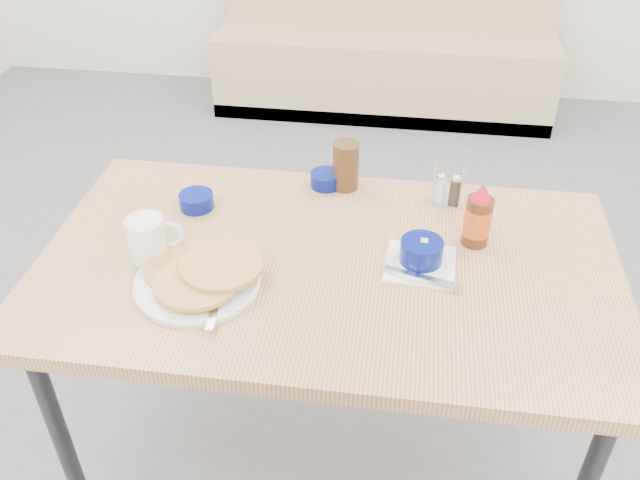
# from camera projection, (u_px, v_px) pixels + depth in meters

# --- Properties ---
(booth_bench) EXTENTS (1.90, 0.56, 1.22)m
(booth_bench) POSITION_uv_depth(u_px,v_px,m) (385.00, 46.00, 3.89)
(booth_bench) COLOR tan
(booth_bench) RESTS_ON ground
(dining_table) EXTENTS (1.40, 0.80, 0.76)m
(dining_table) POSITION_uv_depth(u_px,v_px,m) (328.00, 281.00, 1.67)
(dining_table) COLOR tan
(dining_table) RESTS_ON ground
(pancake_plate) EXTENTS (0.30, 0.31, 0.05)m
(pancake_plate) POSITION_uv_depth(u_px,v_px,m) (199.00, 276.00, 1.55)
(pancake_plate) COLOR white
(pancake_plate) RESTS_ON dining_table
(coffee_mug) EXTENTS (0.13, 0.09, 0.11)m
(coffee_mug) POSITION_uv_depth(u_px,v_px,m) (149.00, 238.00, 1.61)
(coffee_mug) COLOR white
(coffee_mug) RESTS_ON dining_table
(grits_setting) EXTENTS (0.18, 0.18, 0.07)m
(grits_setting) POSITION_uv_depth(u_px,v_px,m) (421.00, 255.00, 1.60)
(grits_setting) COLOR white
(grits_setting) RESTS_ON dining_table
(creamer_bowl) EXTENTS (0.09, 0.09, 0.04)m
(creamer_bowl) POSITION_uv_depth(u_px,v_px,m) (196.00, 201.00, 1.81)
(creamer_bowl) COLOR #041063
(creamer_bowl) RESTS_ON dining_table
(butter_bowl) EXTENTS (0.09, 0.09, 0.04)m
(butter_bowl) POSITION_uv_depth(u_px,v_px,m) (326.00, 179.00, 1.90)
(butter_bowl) COLOR #041063
(butter_bowl) RESTS_ON dining_table
(amber_tumbler) EXTENTS (0.08, 0.08, 0.14)m
(amber_tumbler) POSITION_uv_depth(u_px,v_px,m) (346.00, 166.00, 1.86)
(amber_tumbler) COLOR #3E2713
(amber_tumbler) RESTS_ON dining_table
(condiment_caddy) EXTENTS (0.09, 0.06, 0.10)m
(condiment_caddy) POSITION_uv_depth(u_px,v_px,m) (447.00, 191.00, 1.82)
(condiment_caddy) COLOR silver
(condiment_caddy) RESTS_ON dining_table
(syrup_bottle) EXTENTS (0.07, 0.07, 0.17)m
(syrup_bottle) POSITION_uv_depth(u_px,v_px,m) (478.00, 218.00, 1.65)
(syrup_bottle) COLOR #47230F
(syrup_bottle) RESTS_ON dining_table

